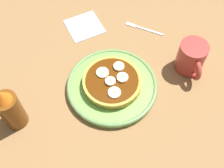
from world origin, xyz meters
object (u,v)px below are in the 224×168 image
(coffee_mug, at_px, (191,58))
(banana_slice_3, at_px, (115,93))
(plate, at_px, (112,86))
(banana_slice_0, at_px, (110,81))
(pancake_stack, at_px, (112,81))
(napkin, at_px, (84,26))
(banana_slice_2, at_px, (103,73))
(syrup_bottle, at_px, (10,109))
(banana_slice_1, at_px, (122,77))
(banana_slice_4, at_px, (119,67))
(fork, at_px, (142,28))

(coffee_mug, bearing_deg, banana_slice_3, -71.09)
(plate, xyz_separation_m, banana_slice_0, (0.01, -0.01, 0.04))
(plate, height_order, pancake_stack, pancake_stack)
(plate, relative_size, coffee_mug, 2.21)
(banana_slice_0, bearing_deg, napkin, -168.87)
(pancake_stack, height_order, banana_slice_0, banana_slice_0)
(banana_slice_0, distance_m, banana_slice_2, 0.04)
(syrup_bottle, bearing_deg, napkin, 146.38)
(plate, bearing_deg, banana_slice_0, -40.17)
(banana_slice_1, xyz_separation_m, banana_slice_4, (-0.04, -0.00, -0.00))
(banana_slice_1, relative_size, syrup_bottle, 0.21)
(pancake_stack, distance_m, banana_slice_3, 0.05)
(banana_slice_0, height_order, napkin, banana_slice_0)
(napkin, bearing_deg, banana_slice_2, 8.43)
(banana_slice_3, xyz_separation_m, fork, (-0.26, 0.13, -0.04))
(banana_slice_2, relative_size, napkin, 0.32)
(banana_slice_1, xyz_separation_m, banana_slice_2, (-0.02, -0.05, -0.00))
(plate, bearing_deg, napkin, -167.34)
(pancake_stack, xyz_separation_m, banana_slice_0, (0.01, -0.01, 0.02))
(plate, bearing_deg, pancake_stack, 173.42)
(banana_slice_4, relative_size, napkin, 0.28)
(fork, bearing_deg, plate, -31.79)
(banana_slice_3, distance_m, fork, 0.29)
(pancake_stack, xyz_separation_m, syrup_bottle, (0.07, -0.27, 0.04))
(banana_slice_0, distance_m, napkin, 0.27)
(banana_slice_3, distance_m, banana_slice_4, 0.08)
(banana_slice_0, distance_m, syrup_bottle, 0.27)
(banana_slice_4, xyz_separation_m, syrup_bottle, (0.10, -0.29, 0.02))
(banana_slice_1, distance_m, banana_slice_3, 0.05)
(banana_slice_3, height_order, napkin, banana_slice_3)
(syrup_bottle, bearing_deg, banana_slice_4, 109.44)
(banana_slice_0, relative_size, coffee_mug, 0.25)
(plate, xyz_separation_m, napkin, (-0.25, -0.06, -0.01))
(banana_slice_1, height_order, banana_slice_2, banana_slice_1)
(banana_slice_4, distance_m, coffee_mug, 0.21)
(banana_slice_3, bearing_deg, banana_slice_0, -167.21)
(banana_slice_1, relative_size, napkin, 0.29)
(plate, height_order, banana_slice_3, banana_slice_3)
(syrup_bottle, bearing_deg, plate, 103.54)
(pancake_stack, bearing_deg, syrup_bottle, -75.76)
(banana_slice_3, relative_size, coffee_mug, 0.30)
(pancake_stack, bearing_deg, banana_slice_0, -30.62)
(banana_slice_4, bearing_deg, banana_slice_2, -74.84)
(napkin, relative_size, fork, 0.95)
(coffee_mug, bearing_deg, napkin, -126.16)
(banana_slice_1, height_order, banana_slice_3, banana_slice_1)
(fork, distance_m, syrup_bottle, 0.49)
(fork, bearing_deg, banana_slice_1, -25.99)
(pancake_stack, height_order, syrup_bottle, syrup_bottle)
(coffee_mug, xyz_separation_m, syrup_bottle, (0.10, -0.50, 0.02))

